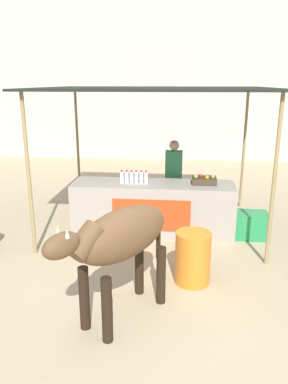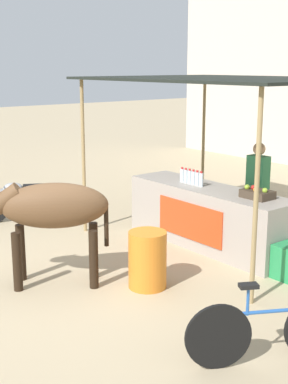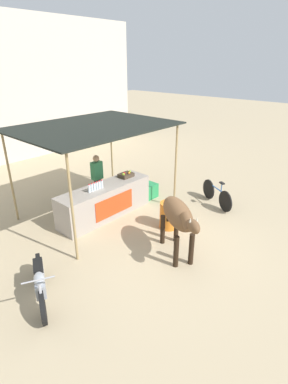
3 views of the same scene
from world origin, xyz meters
TOP-DOWN VIEW (x-y plane):
  - ground_plane at (0.00, 0.00)m, footprint 60.00×60.00m
  - building_wall_far at (0.00, 9.42)m, footprint 16.00×0.50m
  - stall_counter at (0.00, 2.20)m, footprint 3.00×0.82m
  - stall_awning at (0.00, 2.50)m, footprint 4.20×3.20m
  - water_bottle_row at (-0.35, 2.15)m, footprint 0.52×0.07m
  - fruit_crate at (0.93, 2.25)m, footprint 0.44×0.32m
  - vendor_behind_counter at (0.36, 2.95)m, footprint 0.34×0.22m
  - cooler_box at (1.81, 2.10)m, footprint 0.60×0.44m
  - water_barrel at (0.71, 0.37)m, footprint 0.50×0.50m
  - cow at (-0.17, -0.55)m, footprint 1.31×1.72m

SIDE VIEW (x-z plane):
  - ground_plane at x=0.00m, z-range 0.00..0.00m
  - cooler_box at x=1.81m, z-range 0.00..0.48m
  - water_barrel at x=0.71m, z-range 0.00..0.76m
  - stall_counter at x=0.00m, z-range 0.00..0.96m
  - vendor_behind_counter at x=0.36m, z-range 0.02..1.67m
  - fruit_crate at x=0.93m, z-range 0.94..1.12m
  - cow at x=-0.17m, z-range 0.32..1.75m
  - water_bottle_row at x=-0.35m, z-range 0.95..1.20m
  - stall_awning at x=0.00m, z-range 1.23..3.89m
  - building_wall_far at x=0.00m, z-range 0.00..6.19m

